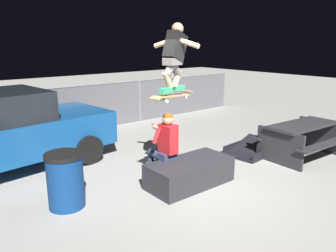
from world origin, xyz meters
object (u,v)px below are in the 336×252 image
Objects in this scene: skateboard at (172,96)px; trash_bin at (65,180)px; picnic_table_back at (302,135)px; skater_airborne at (174,54)px; kicker_ramp at (250,151)px; person_sitting_on_ledge at (164,144)px; ledge_box_main at (190,173)px.

trash_bin is (-1.83, 0.34, -1.14)m from skateboard.
skateboard is 1.21× the size of trash_bin.
skateboard is at bearing 166.49° from picnic_table_back.
picnic_table_back is at bearing -13.51° from skateboard.
skater_airborne reaches higher than picnic_table_back.
kicker_ramp is at bearing 128.44° from picnic_table_back.
trash_bin is at bearing 167.58° from picnic_table_back.
trash_bin is at bearing 170.15° from skater_airborne.
person_sitting_on_ledge is 1.24× the size of skateboard.
skater_airborne reaches higher than person_sitting_on_ledge.
trash_bin is (-1.88, 0.33, -1.83)m from skater_airborne.
kicker_ramp is 4.26m from trash_bin.
skater_airborne reaches higher than ledge_box_main.
skater_airborne is at bearing 14.37° from skateboard.
skater_airborne is at bearing 113.92° from ledge_box_main.
skater_airborne reaches higher than trash_bin.
picnic_table_back is (0.66, -0.83, 0.44)m from kicker_ramp.
person_sitting_on_ledge is 1.49× the size of trash_bin.
ledge_box_main is 1.37× the size of skater_airborne.
picnic_table_back is 5.01m from trash_bin.
skateboard is 0.58× the size of picnic_table_back.
kicker_ramp is at bearing 2.18° from skateboard.
person_sitting_on_ledge is at bearing 107.96° from skateboard.
trash_bin is at bearing 169.43° from skateboard.
kicker_ramp is (2.23, 0.36, -0.16)m from ledge_box_main.
skater_airborne reaches higher than skateboard.
picnic_table_back is at bearing -14.00° from skater_airborne.
trash_bin is at bearing 163.13° from ledge_box_main.
ledge_box_main is at bearing -170.85° from kicker_ramp.
picnic_table_back is (3.07, -0.74, -1.08)m from skateboard.
skater_airborne is (-0.12, 0.28, 2.04)m from ledge_box_main.
picnic_table_back is at bearing -51.56° from kicker_ramp.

